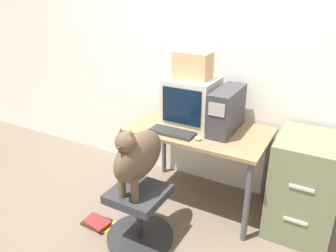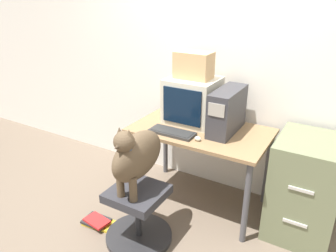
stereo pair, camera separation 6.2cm
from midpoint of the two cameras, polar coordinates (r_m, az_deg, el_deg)
ground_plane at (r=3.08m, az=2.73°, el=-16.25°), size 12.00×12.00×0.00m
wall_back at (r=3.18m, az=10.05°, el=10.93°), size 8.00×0.05×2.60m
desk at (r=3.00m, az=6.25°, el=-2.27°), size 1.22×0.73×0.77m
crt_monitor at (r=3.06m, az=4.85°, el=4.51°), size 0.45×0.43×0.42m
pc_tower at (r=2.88m, az=10.87°, el=2.61°), size 0.18×0.51×0.38m
keyboard at (r=2.85m, az=1.35°, el=-1.08°), size 0.41×0.16×0.03m
computer_mouse at (r=2.72m, az=5.85°, el=-2.21°), size 0.06×0.04×0.04m
office_chair at (r=2.77m, az=-4.55°, el=-15.27°), size 0.55×0.55×0.48m
dog at (r=2.48m, az=-4.82°, el=-5.11°), size 0.21×0.56×0.57m
filing_cabinet at (r=2.97m, az=23.29°, el=-9.83°), size 0.51×0.60×0.86m
cardboard_box at (r=2.98m, az=5.10°, el=10.50°), size 0.33×0.20×0.24m
book_stack_floor at (r=3.08m, az=-11.60°, el=-16.00°), size 0.28×0.20×0.06m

